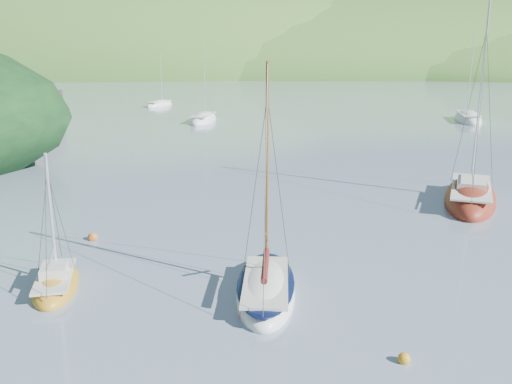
{
  "coord_description": "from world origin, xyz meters",
  "views": [
    {
      "loc": [
        -1.2,
        -17.42,
        9.64
      ],
      "look_at": [
        -1.98,
        8.0,
        2.75
      ],
      "focal_mm": 40.0,
      "sensor_mm": 36.0,
      "label": 1
    }
  ],
  "objects_px": {
    "daysailer_white": "(266,290)",
    "distant_sloop_a": "(203,120)",
    "sloop_red": "(470,199)",
    "distant_sloop_b": "(468,120)",
    "distant_sloop_c": "(159,105)",
    "sailboat_yellow": "(56,284)"
  },
  "relations": [
    {
      "from": "daysailer_white",
      "to": "distant_sloop_c",
      "type": "relative_size",
      "value": 1.16
    },
    {
      "from": "sloop_red",
      "to": "distant_sloop_a",
      "type": "bearing_deg",
      "value": 139.19
    },
    {
      "from": "sailboat_yellow",
      "to": "distant_sloop_c",
      "type": "height_order",
      "value": "distant_sloop_c"
    },
    {
      "from": "daysailer_white",
      "to": "sloop_red",
      "type": "height_order",
      "value": "sloop_red"
    },
    {
      "from": "sloop_red",
      "to": "distant_sloop_b",
      "type": "height_order",
      "value": "sloop_red"
    },
    {
      "from": "sloop_red",
      "to": "distant_sloop_a",
      "type": "height_order",
      "value": "sloop_red"
    },
    {
      "from": "distant_sloop_a",
      "to": "distant_sloop_c",
      "type": "bearing_deg",
      "value": 125.98
    },
    {
      "from": "distant_sloop_a",
      "to": "distant_sloop_b",
      "type": "bearing_deg",
      "value": 10.66
    },
    {
      "from": "distant_sloop_b",
      "to": "daysailer_white",
      "type": "bearing_deg",
      "value": -107.59
    },
    {
      "from": "distant_sloop_c",
      "to": "distant_sloop_b",
      "type": "bearing_deg",
      "value": 4.21
    },
    {
      "from": "daysailer_white",
      "to": "distant_sloop_b",
      "type": "distance_m",
      "value": 53.9
    },
    {
      "from": "sloop_red",
      "to": "distant_sloop_a",
      "type": "distance_m",
      "value": 39.46
    },
    {
      "from": "daysailer_white",
      "to": "sloop_red",
      "type": "distance_m",
      "value": 18.02
    },
    {
      "from": "sloop_red",
      "to": "distant_sloop_a",
      "type": "relative_size",
      "value": 1.23
    },
    {
      "from": "distant_sloop_b",
      "to": "distant_sloop_c",
      "type": "relative_size",
      "value": 1.4
    },
    {
      "from": "sloop_red",
      "to": "sailboat_yellow",
      "type": "distance_m",
      "value": 24.25
    },
    {
      "from": "daysailer_white",
      "to": "distant_sloop_a",
      "type": "bearing_deg",
      "value": 100.84
    },
    {
      "from": "daysailer_white",
      "to": "distant_sloop_c",
      "type": "bearing_deg",
      "value": 105.72
    },
    {
      "from": "sloop_red",
      "to": "distant_sloop_c",
      "type": "bearing_deg",
      "value": 138.21
    },
    {
      "from": "distant_sloop_a",
      "to": "sloop_red",
      "type": "bearing_deg",
      "value": -50.89
    },
    {
      "from": "distant_sloop_c",
      "to": "sloop_red",
      "type": "bearing_deg",
      "value": -35.97
    },
    {
      "from": "sloop_red",
      "to": "sailboat_yellow",
      "type": "height_order",
      "value": "sloop_red"
    }
  ]
}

